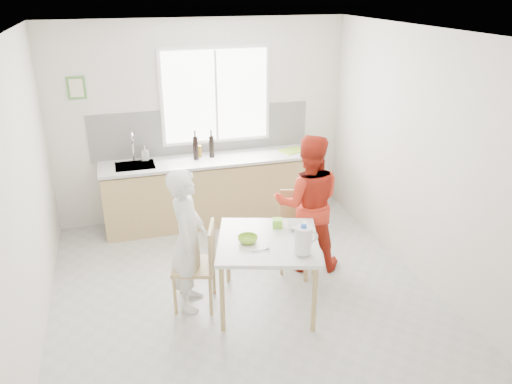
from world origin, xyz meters
TOP-DOWN VIEW (x-y plane):
  - ground at (0.00, 0.00)m, footprint 4.50×4.50m
  - room_shell at (0.00, 0.00)m, footprint 4.50×4.50m
  - window at (0.20, 2.23)m, footprint 1.50×0.06m
  - backsplash at (0.00, 2.24)m, footprint 3.00×0.02m
  - picture_frame at (-1.55, 2.23)m, footprint 0.22×0.03m
  - kitchen_counter at (-0.00, 1.95)m, footprint 2.84×0.64m
  - dining_table at (0.19, -0.16)m, footprint 1.23×1.23m
  - chair_left at (-0.46, 0.03)m, footprint 0.52×0.52m
  - chair_far at (0.76, 0.52)m, footprint 0.52×0.52m
  - person_white at (-0.57, 0.07)m, footprint 0.50×0.62m
  - person_red at (0.85, 0.46)m, footprint 0.92×0.81m
  - bowl_green at (-0.02, -0.15)m, footprint 0.24×0.24m
  - bowl_white at (0.55, -0.01)m, footprint 0.27×0.27m
  - milk_jug at (0.42, -0.52)m, footprint 0.22×0.16m
  - green_box at (0.36, 0.08)m, footprint 0.12×0.12m
  - spoon at (0.05, -0.35)m, footprint 0.16×0.02m
  - cutting_board at (1.21, 1.94)m, footprint 0.41×0.35m
  - wine_bottle_a at (-0.15, 1.97)m, footprint 0.07×0.07m
  - wine_bottle_b at (0.07, 2.01)m, footprint 0.07×0.07m
  - jar_amber at (-0.08, 2.06)m, footprint 0.06×0.06m
  - soap_bottle at (-0.80, 2.14)m, footprint 0.10×0.10m

SIDE VIEW (x-z plane):
  - ground at x=0.00m, z-range 0.00..0.00m
  - kitchen_counter at x=0.00m, z-range -0.27..1.10m
  - chair_far at x=0.76m, z-range 0.05..0.95m
  - chair_left at x=-0.46m, z-range 0.05..0.95m
  - dining_table at x=0.19m, z-range 0.30..1.06m
  - person_white at x=-0.57m, z-range 0.00..1.49m
  - spoon at x=0.05m, z-range 0.76..0.77m
  - bowl_white at x=0.55m, z-range 0.76..0.81m
  - bowl_green at x=-0.02m, z-range 0.76..0.82m
  - person_red at x=0.85m, z-range 0.00..1.60m
  - green_box at x=0.36m, z-range 0.76..0.85m
  - milk_jug at x=0.42m, z-range 0.77..1.05m
  - cutting_board at x=1.21m, z-range 0.92..0.93m
  - jar_amber at x=-0.08m, z-range 0.92..1.08m
  - soap_bottle at x=-0.80m, z-range 0.92..1.11m
  - wine_bottle_b at x=0.07m, z-range 0.92..1.22m
  - wine_bottle_a at x=-0.15m, z-range 0.92..1.24m
  - backsplash at x=0.00m, z-range 0.90..1.55m
  - room_shell at x=0.00m, z-range -0.61..3.89m
  - window at x=0.20m, z-range 1.05..2.35m
  - picture_frame at x=-1.55m, z-range 1.76..2.04m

